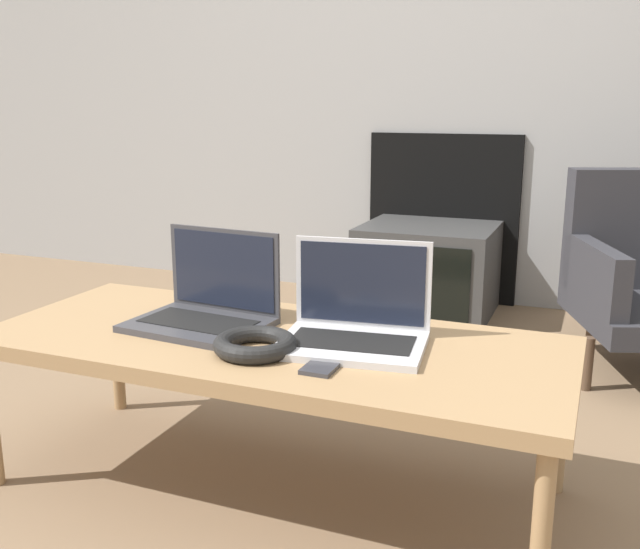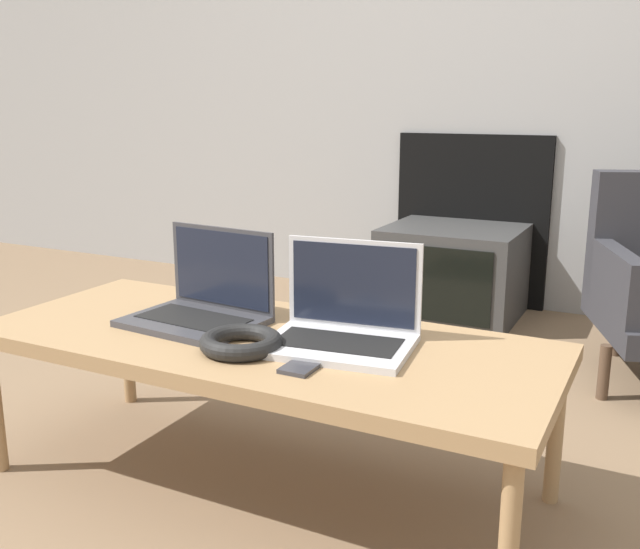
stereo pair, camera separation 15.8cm
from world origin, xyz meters
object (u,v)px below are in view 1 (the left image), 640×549
Objects in this scene: headphones at (255,344)px; phone at (325,363)px; laptop_left at (208,305)px; laptop_right at (355,322)px; tv at (428,269)px.

phone is (0.17, -0.02, -0.01)m from headphones.
headphones is (0.20, -0.15, -0.03)m from laptop_left.
laptop_right is at bearing 4.82° from laptop_left.
headphones is (-0.18, -0.15, -0.03)m from laptop_right.
headphones is 0.32× the size of tv.
tv is (-0.20, 1.72, -0.19)m from phone.
tv is at bearing 96.49° from phone.
headphones is 1.72m from tv.
headphones reaches higher than phone.
laptop_left is 2.47× the size of phone.
laptop_right is 0.23m from headphones.
laptop_left is 1.58m from tv.
tv is at bearing 90.84° from headphones.
laptop_left is at bearing -96.56° from tv.
tv reaches higher than phone.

